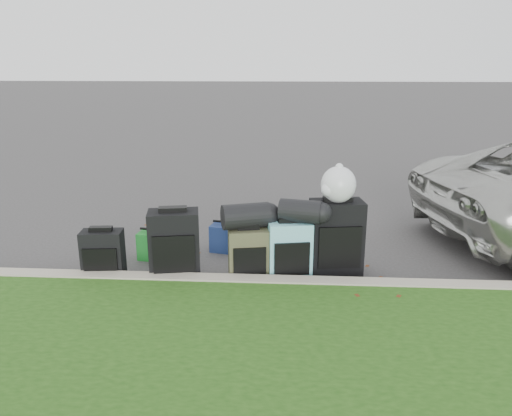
# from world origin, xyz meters

# --- Properties ---
(ground) EXTENTS (120.00, 120.00, 0.00)m
(ground) POSITION_xyz_m (0.00, 0.00, 0.00)
(ground) COLOR #383535
(ground) RESTS_ON ground
(curb) EXTENTS (120.00, 0.18, 0.15)m
(curb) POSITION_xyz_m (0.00, -1.00, 0.07)
(curb) COLOR #9E937F
(curb) RESTS_ON ground
(suitcase_small_black) EXTENTS (0.46, 0.29, 0.55)m
(suitcase_small_black) POSITION_xyz_m (-1.71, -0.79, 0.27)
(suitcase_small_black) COLOR black
(suitcase_small_black) RESTS_ON ground
(suitcase_large_black_left) EXTENTS (0.59, 0.41, 0.77)m
(suitcase_large_black_left) POSITION_xyz_m (-0.92, -0.75, 0.39)
(suitcase_large_black_left) COLOR black
(suitcase_large_black_left) RESTS_ON ground
(suitcase_olive) EXTENTS (0.46, 0.33, 0.58)m
(suitcase_olive) POSITION_xyz_m (-0.12, -0.72, 0.29)
(suitcase_olive) COLOR #393924
(suitcase_olive) RESTS_ON ground
(suitcase_teal) EXTENTS (0.50, 0.35, 0.66)m
(suitcase_teal) POSITION_xyz_m (0.32, -0.68, 0.33)
(suitcase_teal) COLOR #5C9CB1
(suitcase_teal) RESTS_ON ground
(suitcase_large_black_right) EXTENTS (0.61, 0.42, 0.85)m
(suitcase_large_black_right) POSITION_xyz_m (0.83, -0.50, 0.42)
(suitcase_large_black_right) COLOR black
(suitcase_large_black_right) RESTS_ON ground
(tote_green) EXTENTS (0.32, 0.27, 0.33)m
(tote_green) POSITION_xyz_m (-1.34, -0.18, 0.17)
(tote_green) COLOR #197324
(tote_green) RESTS_ON ground
(tote_navy) EXTENTS (0.37, 0.31, 0.34)m
(tote_navy) POSITION_xyz_m (-0.50, 0.14, 0.17)
(tote_navy) COLOR navy
(tote_navy) RESTS_ON ground
(duffel_left) EXTENTS (0.56, 0.42, 0.27)m
(duffel_left) POSITION_xyz_m (-0.15, -0.68, 0.72)
(duffel_left) COLOR black
(duffel_left) RESTS_ON suitcase_olive
(duffel_right) EXTENTS (0.48, 0.34, 0.25)m
(duffel_right) POSITION_xyz_m (0.43, -0.68, 0.78)
(duffel_right) COLOR black
(duffel_right) RESTS_ON suitcase_teal
(trash_bag) EXTENTS (0.38, 0.38, 0.38)m
(trash_bag) POSITION_xyz_m (0.83, -0.52, 1.04)
(trash_bag) COLOR silver
(trash_bag) RESTS_ON suitcase_large_black_right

